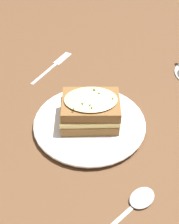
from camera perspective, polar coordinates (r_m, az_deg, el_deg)
ground_plane at (r=0.76m, az=-0.29°, el=-2.22°), size 2.40×2.40×0.00m
dinner_plate at (r=0.75m, az=0.00°, el=-2.05°), size 0.27×0.27×0.02m
sandwich at (r=0.72m, az=0.09°, el=0.30°), size 0.13×0.16×0.07m
fork at (r=0.97m, az=-6.17°, el=8.77°), size 0.19×0.07×0.00m
spoon at (r=0.63m, az=8.98°, el=-15.75°), size 0.15×0.11×0.01m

